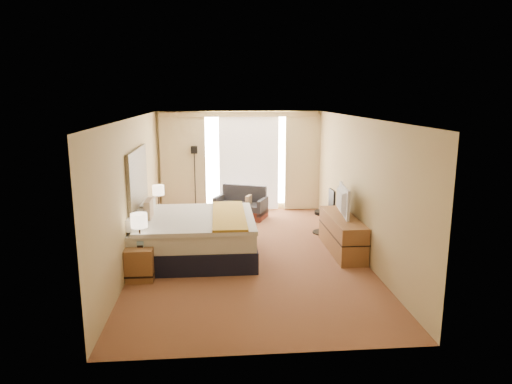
{
  "coord_description": "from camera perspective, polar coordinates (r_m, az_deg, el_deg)",
  "views": [
    {
      "loc": [
        -0.57,
        -8.34,
        3.0
      ],
      "look_at": [
        0.18,
        0.4,
        1.13
      ],
      "focal_mm": 32.0,
      "sensor_mm": 36.0,
      "label": 1
    }
  ],
  "objects": [
    {
      "name": "wall_front",
      "position": [
        5.16,
        1.71,
        -7.2
      ],
      "size": [
        4.2,
        0.02,
        2.6
      ],
      "primitive_type": "cube",
      "color": "tan",
      "rests_on": "ground"
    },
    {
      "name": "wall_back",
      "position": [
        11.98,
        -2.11,
        3.85
      ],
      "size": [
        4.2,
        0.02,
        2.6
      ],
      "primitive_type": "cube",
      "color": "tan",
      "rests_on": "ground"
    },
    {
      "name": "media_dresser",
      "position": [
        9.07,
        10.71,
        -5.17
      ],
      "size": [
        0.5,
        1.8,
        0.7
      ],
      "primitive_type": "cube",
      "color": "olive",
      "rests_on": "floor"
    },
    {
      "name": "tissue_box",
      "position": [
        7.8,
        -14.23,
        -6.29
      ],
      "size": [
        0.11,
        0.11,
        0.1
      ],
      "primitive_type": "cube",
      "rotation": [
        0.0,
        0.0,
        -0.01
      ],
      "color": "#7DA6C1",
      "rests_on": "nightstand_left"
    },
    {
      "name": "loveseat",
      "position": [
        11.41,
        -1.82,
        -1.9
      ],
      "size": [
        1.4,
        1.11,
        0.78
      ],
      "rotation": [
        0.0,
        0.0,
        -0.41
      ],
      "color": "#552218",
      "rests_on": "floor"
    },
    {
      "name": "desk_chair",
      "position": [
        10.17,
        8.77,
        -2.72
      ],
      "size": [
        0.48,
        0.48,
        0.98
      ],
      "rotation": [
        0.0,
        0.0,
        0.04
      ],
      "color": "black",
      "rests_on": "floor"
    },
    {
      "name": "headboard",
      "position": [
        8.84,
        -14.5,
        0.42
      ],
      "size": [
        0.06,
        1.85,
        1.5
      ],
      "primitive_type": "cube",
      "color": "black",
      "rests_on": "wall_left"
    },
    {
      "name": "window",
      "position": [
        11.96,
        -0.91,
        3.94
      ],
      "size": [
        2.3,
        0.02,
        2.3
      ],
      "primitive_type": "cube",
      "color": "white",
      "rests_on": "wall_back"
    },
    {
      "name": "ceiling",
      "position": [
        8.37,
        -1.0,
        9.28
      ],
      "size": [
        4.2,
        7.0,
        0.02
      ],
      "primitive_type": "cube",
      "color": "white",
      "rests_on": "wall_back"
    },
    {
      "name": "floor_lamp",
      "position": [
        11.72,
        -7.68,
        3.21
      ],
      "size": [
        0.22,
        0.22,
        1.74
      ],
      "color": "black",
      "rests_on": "floor"
    },
    {
      "name": "floor",
      "position": [
        8.88,
        -0.94,
        -7.72
      ],
      "size": [
        4.2,
        7.0,
        0.02
      ],
      "primitive_type": "cube",
      "color": "#5B271A",
      "rests_on": "ground"
    },
    {
      "name": "telephone",
      "position": [
        9.99,
        -11.78,
        -2.21
      ],
      "size": [
        0.23,
        0.2,
        0.07
      ],
      "primitive_type": "cube",
      "rotation": [
        0.0,
        0.0,
        -0.31
      ],
      "color": "black",
      "rests_on": "nightstand_right"
    },
    {
      "name": "nightstand_right",
      "position": [
        10.25,
        -12.02,
        -3.67
      ],
      "size": [
        0.45,
        0.52,
        0.55
      ],
      "primitive_type": "cube",
      "color": "olive",
      "rests_on": "floor"
    },
    {
      "name": "lamp_right",
      "position": [
        10.15,
        -12.11,
        0.17
      ],
      "size": [
        0.25,
        0.25,
        0.53
      ],
      "color": "black",
      "rests_on": "nightstand_right"
    },
    {
      "name": "wall_left",
      "position": [
        8.65,
        -14.98,
        0.28
      ],
      "size": [
        0.02,
        7.0,
        2.6
      ],
      "primitive_type": "cube",
      "color": "tan",
      "rests_on": "ground"
    },
    {
      "name": "nightstand_left",
      "position": [
        7.89,
        -14.23,
        -8.56
      ],
      "size": [
        0.45,
        0.52,
        0.55
      ],
      "primitive_type": "cube",
      "color": "olive",
      "rests_on": "floor"
    },
    {
      "name": "curtains",
      "position": [
        11.85,
        -2.11,
        4.29
      ],
      "size": [
        4.12,
        0.19,
        2.56
      ],
      "color": "beige",
      "rests_on": "floor"
    },
    {
      "name": "lamp_left",
      "position": [
        7.68,
        -14.41,
        -3.55
      ],
      "size": [
        0.27,
        0.27,
        0.57
      ],
      "color": "black",
      "rests_on": "nightstand_left"
    },
    {
      "name": "bed",
      "position": [
        8.7,
        -7.95,
        -5.42
      ],
      "size": [
        2.3,
        2.1,
        1.12
      ],
      "color": "black",
      "rests_on": "floor"
    },
    {
      "name": "wall_right",
      "position": [
        8.92,
        12.62,
        0.74
      ],
      "size": [
        0.02,
        7.0,
        2.6
      ],
      "primitive_type": "cube",
      "color": "tan",
      "rests_on": "ground"
    },
    {
      "name": "television",
      "position": [
        9.03,
        10.33,
        -1.05
      ],
      "size": [
        0.24,
        1.01,
        0.58
      ],
      "primitive_type": "imported",
      "rotation": [
        0.0,
        0.0,
        1.46
      ],
      "color": "black",
      "rests_on": "media_dresser"
    }
  ]
}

